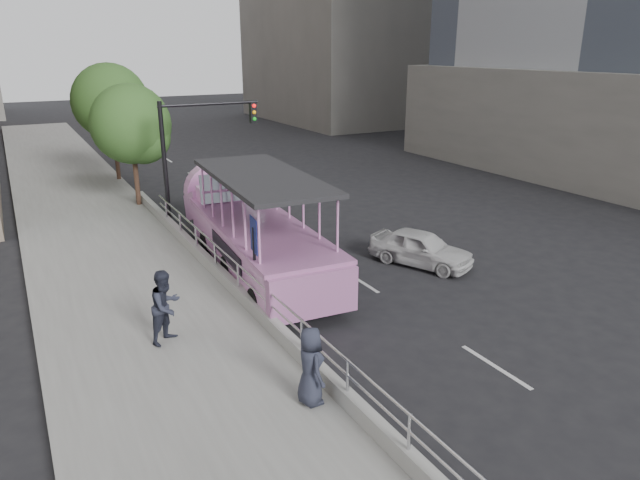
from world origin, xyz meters
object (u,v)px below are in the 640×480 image
at_px(duck_boat, 250,230).
at_px(car, 421,248).
at_px(street_tree_near, 134,127).
at_px(street_tree_far, 113,104).
at_px(traffic_signal, 192,143).
at_px(pedestrian_far, 310,366).
at_px(parking_sign, 255,258).
at_px(pedestrian_mid, 166,306).

height_order(duck_boat, car, duck_boat).
xyz_separation_m(duck_boat, car, (5.16, -2.80, -0.67)).
bearing_deg(street_tree_near, duck_boat, -78.76).
bearing_deg(car, street_tree_far, 86.39).
relative_size(car, traffic_signal, 0.70).
bearing_deg(traffic_signal, pedestrian_far, -98.11).
height_order(duck_boat, street_tree_near, street_tree_near).
xyz_separation_m(car, parking_sign, (-6.63, -1.19, 1.22)).
bearing_deg(street_tree_near, parking_sign, -88.65).
xyz_separation_m(pedestrian_mid, parking_sign, (2.57, 0.55, 0.61)).
distance_m(pedestrian_far, traffic_signal, 14.35).
height_order(duck_boat, street_tree_far, street_tree_far).
relative_size(parking_sign, street_tree_far, 0.46).
bearing_deg(duck_boat, pedestrian_far, -104.34).
height_order(pedestrian_far, parking_sign, parking_sign).
bearing_deg(traffic_signal, street_tree_near, 114.98).
relative_size(street_tree_near, street_tree_far, 0.89).
height_order(duck_boat, parking_sign, duck_boat).
relative_size(pedestrian_mid, pedestrian_far, 1.11).
xyz_separation_m(duck_boat, pedestrian_mid, (-4.04, -4.54, -0.06)).
bearing_deg(street_tree_far, pedestrian_mid, -97.21).
bearing_deg(car, duck_boat, 127.09).
xyz_separation_m(car, pedestrian_far, (-7.33, -5.71, 0.52)).
xyz_separation_m(pedestrian_far, street_tree_near, (0.40, 17.44, 2.69)).
height_order(car, pedestrian_far, pedestrian_far).
distance_m(duck_boat, street_tree_far, 15.32).
height_order(duck_boat, pedestrian_mid, duck_boat).
distance_m(car, street_tree_near, 14.00).
xyz_separation_m(car, street_tree_near, (-6.93, 11.73, 3.20)).
height_order(parking_sign, traffic_signal, traffic_signal).
relative_size(pedestrian_far, traffic_signal, 0.32).
xyz_separation_m(pedestrian_mid, pedestrian_far, (1.86, -3.96, -0.09)).
relative_size(duck_boat, pedestrian_mid, 5.73).
bearing_deg(street_tree_near, pedestrian_far, -91.31).
distance_m(duck_boat, car, 5.91).
xyz_separation_m(pedestrian_mid, traffic_signal, (3.86, 10.05, 2.27)).
distance_m(parking_sign, traffic_signal, 9.73).
bearing_deg(parking_sign, car, 10.19).
distance_m(pedestrian_mid, street_tree_near, 13.91).
distance_m(duck_boat, parking_sign, 4.29).
bearing_deg(street_tree_far, street_tree_near, -91.91).
bearing_deg(street_tree_far, parking_sign, -89.68).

